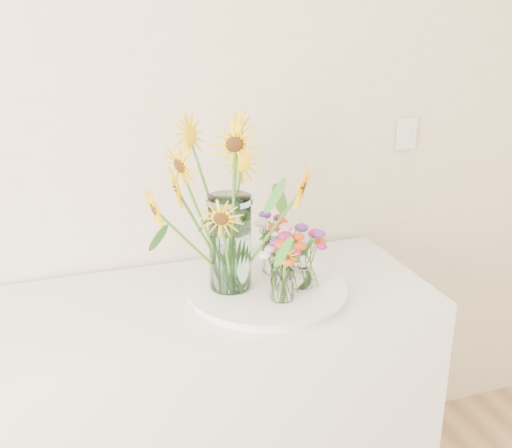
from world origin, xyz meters
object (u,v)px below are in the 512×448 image
mason_jar (230,243)px  small_vase_a (282,282)px  small_vase_b (303,270)px  small_vase_c (273,256)px  tray (267,291)px  counter (217,413)px

mason_jar → small_vase_a: (0.12, -0.13, -0.09)m
small_vase_b → small_vase_c: 0.15m
small_vase_b → small_vase_c: size_ratio=1.05×
mason_jar → small_vase_b: mason_jar is taller
small_vase_c → tray: bearing=-119.2°
tray → small_vase_b: (0.11, -0.04, 0.08)m
tray → small_vase_c: 0.14m
mason_jar → small_vase_c: bearing=22.1°
counter → small_vase_a: size_ratio=11.27×
counter → tray: 0.49m
small_vase_b → mason_jar: bearing=161.4°
tray → small_vase_b: size_ratio=3.89×
small_vase_a → small_vase_b: size_ratio=0.99×
counter → small_vase_c: 0.58m
tray → mason_jar: mason_jar is taller
counter → mason_jar: (0.05, -0.01, 0.63)m
tray → mason_jar: 0.20m
tray → mason_jar: (-0.11, 0.04, 0.17)m
small_vase_a → small_vase_c: bearing=77.9°
small_vase_c → counter: bearing=-165.8°
small_vase_a → small_vase_b: same height
counter → small_vase_c: (0.22, 0.06, 0.53)m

